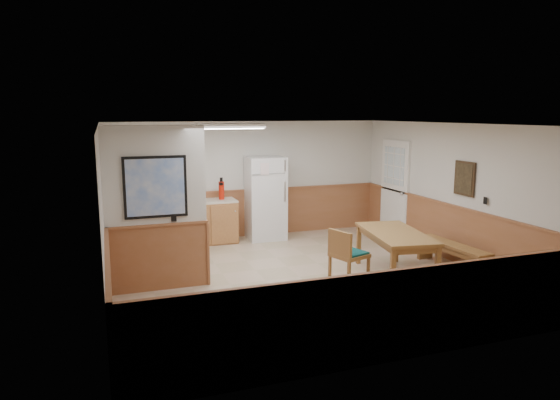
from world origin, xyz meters
name	(u,v)px	position (x,y,z in m)	size (l,w,h in m)	color
ground	(299,277)	(0.00, 0.00, 0.00)	(6.00, 6.00, 0.00)	tan
ceiling	(300,124)	(0.00, 0.00, 2.50)	(6.00, 6.00, 0.02)	silver
back_wall	(249,179)	(0.00, 3.00, 1.25)	(6.00, 0.02, 2.50)	silver
right_wall	(454,193)	(3.00, 0.00, 1.25)	(0.02, 6.00, 2.50)	silver
left_wall	(103,215)	(-3.00, 0.00, 1.25)	(0.02, 6.00, 2.50)	silver
wainscot_back	(249,213)	(0.00, 2.98, 0.50)	(6.00, 0.04, 1.00)	#9C5F3E
wainscot_right	(450,233)	(2.98, 0.00, 0.50)	(0.04, 6.00, 1.00)	#9C5F3E
wainscot_left	(108,266)	(-2.98, 0.00, 0.50)	(0.04, 6.00, 1.00)	#9C5F3E
partition_wall	(156,210)	(-2.25, 0.19, 1.23)	(1.50, 0.20, 2.50)	silver
kitchen_counter	(197,222)	(-1.21, 2.68, 0.46)	(2.20, 0.61, 1.00)	#A5733A
exterior_door	(394,189)	(2.96, 1.90, 1.05)	(0.07, 1.02, 2.15)	white
kitchen_window	(149,169)	(-2.10, 2.98, 1.55)	(0.80, 0.04, 1.00)	white
wall_painting	(464,178)	(2.97, -0.30, 1.55)	(0.04, 0.50, 0.60)	#382716
fluorescent_fixture	(231,126)	(-0.80, 1.30, 2.45)	(1.20, 0.30, 0.09)	white
refrigerator	(265,198)	(0.26, 2.63, 0.88)	(0.80, 0.73, 1.76)	white
dining_table	(395,238)	(1.50, -0.49, 0.66)	(1.10, 1.79, 0.75)	#AC7F3F
dining_bench	(453,250)	(2.65, -0.50, 0.34)	(0.44, 1.53, 0.45)	#AC7F3F
dining_chair	(345,252)	(0.61, -0.45, 0.49)	(0.80, 0.66, 0.85)	#AC7F3F
fire_extinguisher	(221,190)	(-0.68, 2.69, 1.10)	(0.14, 0.14, 0.46)	red
soap_bottle	(139,199)	(-2.34, 2.66, 1.00)	(0.07, 0.07, 0.21)	#198C3D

